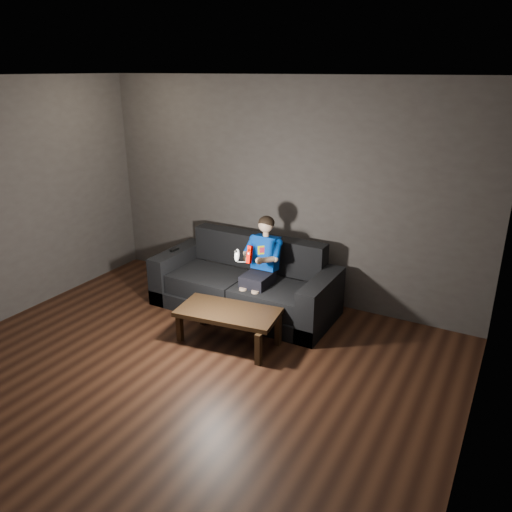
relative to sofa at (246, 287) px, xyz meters
The scene contains 10 objects.
floor 1.91m from the sofa, 84.57° to the right, with size 5.00×5.00×0.00m, color black.
back_wall 1.25m from the sofa, 73.80° to the left, with size 5.00×0.04×2.70m, color #393331.
right_wall 3.45m from the sofa, 35.10° to the right, with size 0.04×5.00×2.70m, color #393331.
ceiling 3.07m from the sofa, 84.57° to the right, with size 5.00×5.00×0.02m, color silver.
sofa is the anchor object (origin of this frame).
child 0.51m from the sofa, 13.65° to the right, with size 0.44×0.54×1.09m.
wii_remote_red 0.87m from the sofa, 55.31° to the right, with size 0.06×0.08×0.19m.
nunchuk_white 0.79m from the sofa, 69.76° to the right, with size 0.07×0.10×0.15m.
wii_remote_black 1.05m from the sofa, behind, with size 0.04×0.14×0.03m.
coffee_table 0.85m from the sofa, 72.31° to the right, with size 1.12×0.67×0.38m.
Camera 1 is at (2.61, -2.88, 2.76)m, focal length 35.00 mm.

